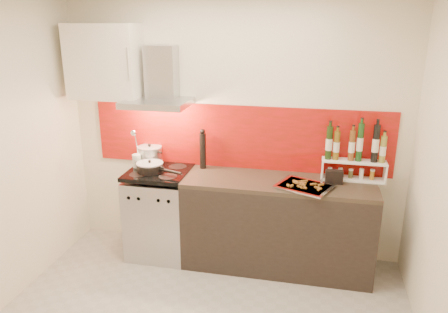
% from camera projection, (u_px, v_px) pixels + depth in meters
% --- Properties ---
extents(back_wall, '(3.40, 0.02, 2.60)m').
position_uv_depth(back_wall, '(234.00, 129.00, 4.36)').
color(back_wall, silver).
rests_on(back_wall, ground).
extents(backsplash, '(3.00, 0.02, 0.64)m').
position_uv_depth(backsplash, '(238.00, 137.00, 4.36)').
color(backsplash, maroon).
rests_on(backsplash, back_wall).
extents(range_stove, '(0.60, 0.60, 0.91)m').
position_uv_depth(range_stove, '(161.00, 213.00, 4.48)').
color(range_stove, '#B7B7BA').
rests_on(range_stove, ground).
extents(counter, '(1.80, 0.60, 0.90)m').
position_uv_depth(counter, '(278.00, 224.00, 4.24)').
color(counter, black).
rests_on(counter, ground).
extents(range_hood, '(0.62, 0.50, 0.61)m').
position_uv_depth(range_hood, '(160.00, 85.00, 4.21)').
color(range_hood, '#B7B7BA').
rests_on(range_hood, back_wall).
extents(upper_cabinet, '(0.70, 0.35, 0.72)m').
position_uv_depth(upper_cabinet, '(105.00, 62.00, 4.25)').
color(upper_cabinet, white).
rests_on(upper_cabinet, back_wall).
extents(stock_pot, '(0.25, 0.25, 0.22)m').
position_uv_depth(stock_pot, '(150.00, 155.00, 4.52)').
color(stock_pot, '#B7B7BA').
rests_on(stock_pot, range_stove).
extents(saute_pan, '(0.50, 0.27, 0.12)m').
position_uv_depth(saute_pan, '(150.00, 167.00, 4.28)').
color(saute_pan, black).
rests_on(saute_pan, range_stove).
extents(utensil_jar, '(0.09, 0.13, 0.41)m').
position_uv_depth(utensil_jar, '(136.00, 157.00, 4.39)').
color(utensil_jar, silver).
rests_on(utensil_jar, range_stove).
extents(pepper_mill, '(0.06, 0.06, 0.41)m').
position_uv_depth(pepper_mill, '(203.00, 149.00, 4.38)').
color(pepper_mill, black).
rests_on(pepper_mill, counter).
extents(step_shelf, '(0.59, 0.16, 0.55)m').
position_uv_depth(step_shelf, '(355.00, 155.00, 4.05)').
color(step_shelf, white).
rests_on(step_shelf, counter).
extents(caddy_box, '(0.16, 0.08, 0.14)m').
position_uv_depth(caddy_box, '(334.00, 177.00, 4.01)').
color(caddy_box, black).
rests_on(caddy_box, counter).
extents(baking_tray, '(0.57, 0.51, 0.03)m').
position_uv_depth(baking_tray, '(304.00, 186.00, 3.92)').
color(baking_tray, silver).
rests_on(baking_tray, counter).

